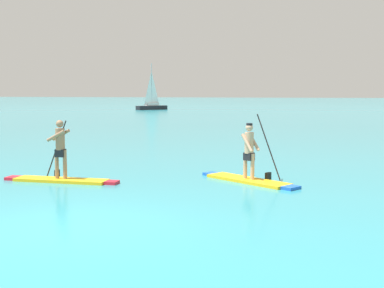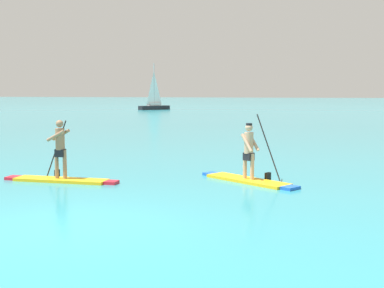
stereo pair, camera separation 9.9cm
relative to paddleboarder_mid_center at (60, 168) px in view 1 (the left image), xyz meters
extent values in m
plane|color=teal|center=(2.66, -4.35, -0.41)|extent=(440.00, 440.00, 0.00)
cube|color=yellow|center=(0.02, -0.01, -0.36)|extent=(2.77, 0.66, 0.09)
cube|color=red|center=(-1.53, -0.04, -0.36)|extent=(0.35, 0.43, 0.09)
cube|color=red|center=(1.57, 0.02, -0.36)|extent=(0.35, 0.37, 0.09)
cylinder|color=#997051|center=(-0.10, -0.01, 0.10)|extent=(0.11, 0.11, 0.83)
cylinder|color=#997051|center=(0.15, -0.01, 0.10)|extent=(0.11, 0.11, 0.83)
cube|color=black|center=(0.02, -0.01, 0.43)|extent=(0.26, 0.23, 0.22)
cylinder|color=#997051|center=(0.02, -0.01, 0.82)|extent=(0.26, 0.26, 0.61)
sphere|color=#997051|center=(0.02, -0.01, 1.26)|extent=(0.21, 0.21, 0.21)
cylinder|color=#997051|center=(-0.02, -0.16, 0.93)|extent=(0.56, 0.10, 0.35)
cylinder|color=#997051|center=(-0.03, 0.14, 0.93)|extent=(0.56, 0.10, 0.35)
cylinder|color=black|center=(-0.34, 0.38, 0.49)|extent=(0.70, 0.05, 1.68)
cube|color=black|center=(-0.34, 0.38, -0.30)|extent=(0.08, 0.20, 0.32)
cube|color=yellow|center=(5.21, 1.37, -0.36)|extent=(2.63, 2.04, 0.08)
cube|color=blue|center=(6.48, 0.54, -0.36)|extent=(0.54, 0.58, 0.08)
cube|color=blue|center=(3.94, 2.19, -0.36)|extent=(0.51, 0.53, 0.08)
cylinder|color=tan|center=(5.35, 1.27, 0.05)|extent=(0.11, 0.11, 0.74)
cylinder|color=tan|center=(5.12, 1.42, 0.05)|extent=(0.11, 0.11, 0.74)
cube|color=black|center=(5.24, 1.35, 0.33)|extent=(0.34, 0.33, 0.22)
cylinder|color=tan|center=(5.24, 1.35, 0.72)|extent=(0.26, 0.26, 0.60)
sphere|color=tan|center=(5.24, 1.35, 1.16)|extent=(0.21, 0.21, 0.21)
cylinder|color=black|center=(5.24, 1.35, 1.25)|extent=(0.18, 0.18, 0.06)
cylinder|color=tan|center=(5.36, 1.45, 0.74)|extent=(0.39, 0.30, 0.53)
cylinder|color=tan|center=(5.20, 1.19, 0.74)|extent=(0.39, 0.30, 0.53)
cylinder|color=black|center=(5.77, 1.53, 0.60)|extent=(0.77, 0.53, 1.86)
cube|color=black|center=(5.77, 1.53, -0.30)|extent=(0.18, 0.21, 0.32)
cube|color=black|center=(-16.90, 55.62, -0.11)|extent=(3.81, 4.53, 0.58)
cylinder|color=#B2B2B7|center=(-16.90, 55.62, 3.22)|extent=(0.12, 0.12, 6.09)
pyramid|color=white|center=(-16.90, 55.62, 2.75)|extent=(1.06, 1.96, 4.95)
cube|color=silver|center=(-16.90, 55.62, 0.35)|extent=(1.68, 1.86, 0.35)
camera|label=1|loc=(7.24, -12.57, 2.16)|focal=46.18mm
camera|label=2|loc=(7.33, -12.54, 2.16)|focal=46.18mm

